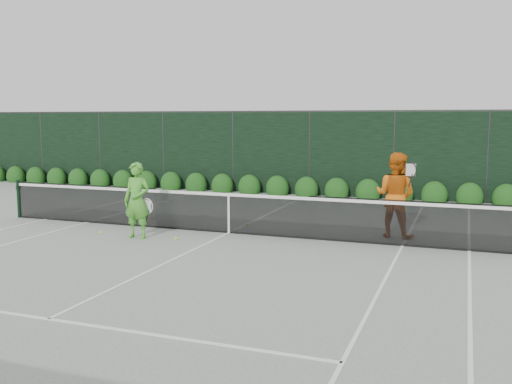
% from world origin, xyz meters
% --- Properties ---
extents(ground, '(80.00, 80.00, 0.00)m').
position_xyz_m(ground, '(0.00, 0.00, 0.00)').
color(ground, gray).
rests_on(ground, ground).
extents(tennis_net, '(12.90, 0.10, 1.07)m').
position_xyz_m(tennis_net, '(-0.02, 0.00, 0.53)').
color(tennis_net, black).
rests_on(tennis_net, ground).
extents(player_woman, '(0.68, 0.44, 1.77)m').
position_xyz_m(player_woman, '(-1.78, -1.25, 0.88)').
color(player_woman, green).
rests_on(player_woman, ground).
extents(player_man, '(1.13, 0.97, 1.99)m').
position_xyz_m(player_man, '(3.82, 0.96, 1.00)').
color(player_man, orange).
rests_on(player_man, ground).
extents(court_lines, '(11.03, 23.83, 0.01)m').
position_xyz_m(court_lines, '(0.00, 0.00, 0.01)').
color(court_lines, white).
rests_on(court_lines, ground).
extents(windscreen_fence, '(32.00, 21.07, 3.06)m').
position_xyz_m(windscreen_fence, '(0.00, -2.71, 1.51)').
color(windscreen_fence, black).
rests_on(windscreen_fence, ground).
extents(hedge_row, '(31.66, 0.65, 0.94)m').
position_xyz_m(hedge_row, '(-0.00, 7.15, 0.23)').
color(hedge_row, '#12370F').
rests_on(hedge_row, ground).
extents(tennis_balls, '(3.02, 2.29, 0.07)m').
position_xyz_m(tennis_balls, '(-1.58, -0.06, 0.03)').
color(tennis_balls, '#D3F636').
rests_on(tennis_balls, ground).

